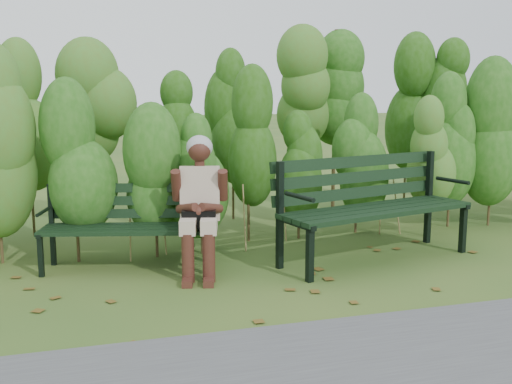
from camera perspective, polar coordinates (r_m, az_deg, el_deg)
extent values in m
plane|color=#31571F|center=(5.23, 1.09, -8.74)|extent=(80.00, 80.00, 0.00)
cylinder|color=#47381E|center=(6.20, -22.03, -2.73)|extent=(0.03, 0.03, 0.80)
ellipsoid|color=#205713|center=(6.10, -22.40, 3.16)|extent=(0.64, 0.64, 1.44)
cylinder|color=#47381E|center=(6.16, -16.37, -2.48)|extent=(0.03, 0.03, 0.80)
ellipsoid|color=#205713|center=(6.07, -16.64, 3.45)|extent=(0.64, 0.64, 1.44)
cylinder|color=#47381E|center=(6.19, -10.70, -2.21)|extent=(0.03, 0.03, 0.80)
ellipsoid|color=#205713|center=(6.10, -10.88, 3.70)|extent=(0.64, 0.64, 1.44)
cylinder|color=#47381E|center=(6.28, -5.13, -1.92)|extent=(0.03, 0.03, 0.80)
ellipsoid|color=#205713|center=(6.18, -5.22, 3.91)|extent=(0.64, 0.64, 1.44)
cylinder|color=#47381E|center=(6.42, 0.23, -1.62)|extent=(0.03, 0.03, 0.80)
ellipsoid|color=#205713|center=(6.33, 0.24, 4.07)|extent=(0.64, 0.64, 1.44)
cylinder|color=#47381E|center=(6.62, 5.32, -1.33)|extent=(0.03, 0.03, 0.80)
ellipsoid|color=#205713|center=(6.53, 5.40, 4.20)|extent=(0.64, 0.64, 1.44)
cylinder|color=#47381E|center=(6.87, 10.07, -1.05)|extent=(0.03, 0.03, 0.80)
ellipsoid|color=#205713|center=(6.78, 10.22, 4.28)|extent=(0.64, 0.64, 1.44)
cylinder|color=#47381E|center=(7.16, 14.46, -0.78)|extent=(0.03, 0.03, 0.80)
ellipsoid|color=#205713|center=(7.07, 14.68, 4.33)|extent=(0.64, 0.64, 1.44)
cylinder|color=#47381E|center=(7.48, 18.49, -0.53)|extent=(0.03, 0.03, 0.80)
ellipsoid|color=#205713|center=(7.41, 18.75, 4.36)|extent=(0.64, 0.64, 1.44)
cylinder|color=#47381E|center=(7.85, 22.17, -0.30)|extent=(0.03, 0.03, 0.80)
ellipsoid|color=#205713|center=(7.77, 22.46, 4.36)|extent=(0.64, 0.64, 1.44)
cylinder|color=#47381E|center=(7.13, -19.58, 0.17)|extent=(0.04, 0.04, 1.10)
ellipsoid|color=#224F0B|center=(7.06, -19.98, 7.24)|extent=(0.70, 0.70, 1.98)
cylinder|color=#47381E|center=(7.13, -13.42, 0.45)|extent=(0.04, 0.04, 1.10)
ellipsoid|color=#224F0B|center=(7.05, -13.69, 7.53)|extent=(0.70, 0.70, 1.98)
cylinder|color=#47381E|center=(7.21, -7.31, 0.73)|extent=(0.04, 0.04, 1.10)
ellipsoid|color=#224F0B|center=(7.13, -7.46, 7.74)|extent=(0.70, 0.70, 1.98)
cylinder|color=#47381E|center=(7.37, -1.41, 0.99)|extent=(0.04, 0.04, 1.10)
ellipsoid|color=#224F0B|center=(7.29, -1.43, 7.85)|extent=(0.70, 0.70, 1.98)
cylinder|color=#47381E|center=(7.60, 4.20, 1.23)|extent=(0.04, 0.04, 1.10)
ellipsoid|color=#224F0B|center=(7.52, 4.28, 7.87)|extent=(0.70, 0.70, 1.98)
cylinder|color=#47381E|center=(7.90, 9.43, 1.44)|extent=(0.04, 0.04, 1.10)
ellipsoid|color=#224F0B|center=(7.83, 9.60, 7.83)|extent=(0.70, 0.70, 1.98)
cylinder|color=#47381E|center=(8.26, 14.24, 1.62)|extent=(0.04, 0.04, 1.10)
ellipsoid|color=#224F0B|center=(8.19, 14.49, 7.73)|extent=(0.70, 0.70, 1.98)
cylinder|color=#47381E|center=(8.67, 18.61, 1.78)|extent=(0.04, 0.04, 1.10)
ellipsoid|color=#224F0B|center=(8.61, 18.92, 7.59)|extent=(0.70, 0.70, 1.98)
cylinder|color=#47381E|center=(9.13, 22.57, 1.91)|extent=(0.04, 0.04, 1.10)
ellipsoid|color=#224F0B|center=(9.07, 22.93, 7.43)|extent=(0.70, 0.70, 1.98)
cube|color=brown|center=(4.88, -12.48, -10.27)|extent=(0.10, 0.09, 0.01)
cube|color=brown|center=(6.03, 2.22, -6.23)|extent=(0.09, 0.11, 0.01)
cube|color=brown|center=(6.40, 12.42, -5.53)|extent=(0.10, 0.08, 0.01)
cube|color=brown|center=(5.49, -21.90, -8.53)|extent=(0.11, 0.10, 0.01)
cube|color=brown|center=(5.98, 0.95, -6.36)|extent=(0.11, 0.11, 0.01)
cube|color=brown|center=(6.43, 12.29, -5.46)|extent=(0.11, 0.11, 0.01)
cube|color=brown|center=(4.67, 15.20, -11.31)|extent=(0.11, 0.11, 0.01)
cube|color=brown|center=(5.42, 6.86, -8.13)|extent=(0.11, 0.10, 0.01)
cube|color=brown|center=(5.02, 6.38, -9.54)|extent=(0.11, 0.11, 0.01)
cube|color=brown|center=(4.22, -19.19, -13.82)|extent=(0.11, 0.09, 0.01)
cube|color=brown|center=(4.38, -6.13, -12.43)|extent=(0.09, 0.11, 0.01)
cube|color=brown|center=(5.96, 19.59, -6.99)|extent=(0.09, 0.11, 0.01)
cube|color=brown|center=(5.96, -17.34, -6.85)|extent=(0.11, 0.11, 0.01)
cube|color=brown|center=(6.61, 13.26, -5.09)|extent=(0.07, 0.09, 0.01)
cube|color=brown|center=(6.14, 17.74, -6.40)|extent=(0.09, 0.10, 0.01)
cube|color=brown|center=(5.32, 20.53, -9.02)|extent=(0.10, 0.11, 0.01)
cube|color=brown|center=(5.13, 15.22, -9.40)|extent=(0.10, 0.11, 0.01)
cube|color=brown|center=(4.51, 12.36, -11.95)|extent=(0.08, 0.10, 0.01)
cube|color=brown|center=(5.82, 15.13, -7.14)|extent=(0.09, 0.11, 0.01)
cube|color=brown|center=(6.10, 5.64, -6.08)|extent=(0.11, 0.11, 0.01)
cube|color=black|center=(5.48, -12.39, -3.84)|extent=(1.55, 0.47, 0.03)
cube|color=black|center=(5.59, -12.19, -3.59)|extent=(1.55, 0.47, 0.03)
cube|color=black|center=(5.69, -12.01, -3.34)|extent=(1.55, 0.47, 0.03)
cube|color=black|center=(5.80, -11.83, -3.10)|extent=(1.55, 0.47, 0.03)
cube|color=black|center=(5.86, -11.73, -2.01)|extent=(1.54, 0.43, 0.09)
cube|color=black|center=(5.85, -11.75, -0.81)|extent=(1.54, 0.43, 0.09)
cube|color=black|center=(5.84, -11.77, 0.39)|extent=(1.54, 0.43, 0.09)
cube|color=black|center=(5.70, -19.83, -5.72)|extent=(0.05, 0.05, 0.39)
cube|color=black|center=(6.00, -18.87, -2.99)|extent=(0.05, 0.05, 0.79)
cube|color=black|center=(5.82, -19.41, -3.57)|extent=(0.15, 0.43, 0.03)
cylinder|color=black|center=(5.74, -19.64, -1.80)|extent=(0.11, 0.33, 0.03)
cube|color=black|center=(5.44, -4.48, -5.89)|extent=(0.05, 0.05, 0.39)
cube|color=black|center=(5.76, -4.37, -3.01)|extent=(0.05, 0.05, 0.79)
cube|color=black|center=(5.57, -4.44, -3.64)|extent=(0.15, 0.43, 0.03)
cylinder|color=black|center=(5.48, -4.48, -1.78)|extent=(0.11, 0.33, 0.03)
cube|color=black|center=(5.79, 12.91, -2.03)|extent=(1.99, 0.62, 0.04)
cube|color=black|center=(5.89, 11.97, -1.80)|extent=(1.99, 0.62, 0.04)
cube|color=black|center=(5.99, 11.07, -1.58)|extent=(1.99, 0.62, 0.04)
cube|color=black|center=(6.09, 10.19, -1.36)|extent=(1.99, 0.62, 0.04)
cube|color=black|center=(6.15, 9.59, -0.08)|extent=(1.98, 0.56, 0.12)
cube|color=black|center=(6.14, 9.53, 1.39)|extent=(1.98, 0.56, 0.12)
cube|color=black|center=(6.13, 9.47, 2.87)|extent=(1.98, 0.56, 0.12)
cube|color=black|center=(5.23, 5.15, -5.89)|extent=(0.07, 0.07, 0.51)
cube|color=black|center=(5.56, 2.28, -2.26)|extent=(0.07, 0.07, 1.01)
cube|color=black|center=(5.35, 3.79, -2.97)|extent=(0.19, 0.56, 0.04)
cylinder|color=black|center=(5.26, 4.16, -0.45)|extent=(0.14, 0.42, 0.04)
cube|color=black|center=(6.52, 19.11, -3.30)|extent=(0.07, 0.07, 0.51)
cube|color=black|center=(6.79, 16.13, -0.49)|extent=(0.07, 0.07, 1.01)
cube|color=black|center=(6.62, 17.74, -1.01)|extent=(0.19, 0.56, 0.04)
cylinder|color=black|center=(6.54, 18.21, 1.05)|extent=(0.14, 0.42, 0.04)
cube|color=#C0AC92|center=(5.35, -6.42, -3.03)|extent=(0.24, 0.44, 0.13)
cube|color=#C0AC92|center=(5.34, -4.48, -3.02)|extent=(0.24, 0.44, 0.13)
cylinder|color=#442017|center=(5.25, -6.49, -6.27)|extent=(0.13, 0.13, 0.43)
cylinder|color=#442017|center=(5.24, -4.51, -6.27)|extent=(0.13, 0.13, 0.43)
cube|color=#442017|center=(5.22, -6.52, -8.48)|extent=(0.14, 0.22, 0.06)
cube|color=#442017|center=(5.21, -4.52, -8.49)|extent=(0.14, 0.22, 0.06)
cube|color=#C0AC92|center=(5.56, -5.34, -0.10)|extent=(0.41, 0.33, 0.52)
cylinder|color=#442017|center=(5.50, -5.39, 2.65)|extent=(0.09, 0.09, 0.10)
sphere|color=#442017|center=(5.48, -5.42, 3.99)|extent=(0.21, 0.21, 0.21)
ellipsoid|color=gray|center=(5.50, -5.41, 4.28)|extent=(0.24, 0.23, 0.22)
cylinder|color=#442017|center=(5.48, -7.59, 0.63)|extent=(0.14, 0.22, 0.31)
cylinder|color=#442017|center=(5.46, -3.19, 0.66)|extent=(0.14, 0.22, 0.31)
cylinder|color=#442017|center=(5.38, -6.56, -1.53)|extent=(0.18, 0.28, 0.13)
cylinder|color=#442017|center=(5.37, -4.31, -1.52)|extent=(0.26, 0.23, 0.13)
sphere|color=#442017|center=(5.32, -5.47, -1.86)|extent=(0.11, 0.11, 0.11)
cube|color=black|center=(5.34, -5.45, -2.58)|extent=(0.32, 0.19, 0.16)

